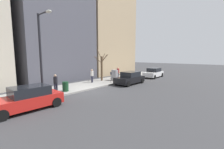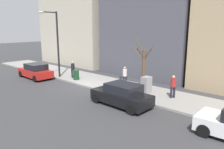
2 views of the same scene
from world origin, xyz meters
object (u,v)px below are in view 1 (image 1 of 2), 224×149
at_px(bare_tree, 102,67).
at_px(pedestrian_midblock, 92,75).
at_px(parking_meter, 111,76).
at_px(streetlamp, 42,49).
at_px(parked_car_black, 130,78).
at_px(trash_bin, 65,87).
at_px(parked_car_red, 28,99).
at_px(parked_car_white, 154,73).
at_px(office_tower_left, 98,24).
at_px(pedestrian_near_meter, 118,72).
at_px(utility_box, 115,75).
at_px(office_block_center, 47,10).
at_px(pedestrian_far_corner, 56,82).

bearing_deg(bare_tree, pedestrian_midblock, 93.05).
bearing_deg(parking_meter, streetlamp, 91.15).
relative_size(parked_car_black, trash_bin, 4.70).
bearing_deg(parked_car_red, parked_car_white, -88.46).
bearing_deg(bare_tree, parked_car_red, 109.13).
xyz_separation_m(parked_car_red, parking_meter, (1.59, -10.12, 0.24)).
bearing_deg(bare_tree, parked_car_black, -165.93).
relative_size(trash_bin, office_tower_left, 0.05).
height_order(parking_meter, pedestrian_near_meter, pedestrian_near_meter).
xyz_separation_m(parked_car_white, utility_box, (2.35, 7.04, 0.11)).
bearing_deg(utility_box, office_tower_left, -34.28).
bearing_deg(streetlamp, parking_meter, -88.85).
distance_m(parking_meter, office_block_center, 13.78).
height_order(parked_car_white, parking_meter, parked_car_white).
bearing_deg(parking_meter, pedestrian_far_corner, 84.12).
relative_size(parked_car_black, streetlamp, 0.65).
bearing_deg(parked_car_black, trash_bin, 75.04).
bearing_deg(pedestrian_near_meter, pedestrian_midblock, -65.07).
distance_m(parked_car_black, streetlamp, 10.59).
bearing_deg(office_block_center, parked_car_white, -135.66).
relative_size(parked_car_white, office_block_center, 0.21).
bearing_deg(pedestrian_near_meter, parked_car_white, 88.74).
height_order(utility_box, streetlamp, streetlamp).
distance_m(parked_car_black, office_tower_left, 16.77).
relative_size(streetlamp, office_tower_left, 0.33).
xyz_separation_m(streetlamp, pedestrian_midblock, (2.20, -7.12, -2.93)).
bearing_deg(parked_car_black, office_tower_left, -28.03).
height_order(pedestrian_near_meter, office_block_center, office_block_center).
distance_m(parked_car_red, office_block_center, 16.76).
bearing_deg(utility_box, office_block_center, 24.88).
bearing_deg(streetlamp, pedestrian_midblock, -72.80).
height_order(parked_car_red, streetlamp, streetlamp).
relative_size(pedestrian_near_meter, pedestrian_midblock, 1.00).
distance_m(parking_meter, pedestrian_midblock, 2.39).
xyz_separation_m(utility_box, office_tower_left, (9.68, -6.60, 9.08)).
bearing_deg(pedestrian_near_meter, utility_box, -35.84).
height_order(parked_car_black, trash_bin, parked_car_black).
xyz_separation_m(parked_car_black, streetlamp, (1.57, 9.95, 3.28)).
xyz_separation_m(utility_box, pedestrian_near_meter, (0.80, -1.75, 0.24)).
height_order(parking_meter, utility_box, utility_box).
distance_m(streetlamp, pedestrian_near_meter, 12.40).
bearing_deg(parked_car_black, pedestrian_near_meter, -29.02).
distance_m(utility_box, office_tower_left, 14.82).
bearing_deg(streetlamp, parked_car_white, -94.43).
bearing_deg(pedestrian_near_meter, streetlamp, -51.79).
relative_size(trash_bin, pedestrian_midblock, 0.54).
height_order(parking_meter, streetlamp, streetlamp).
bearing_deg(parked_car_white, parked_car_red, 88.55).
height_order(parked_car_black, parking_meter, parked_car_black).
distance_m(trash_bin, office_block_center, 13.94).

